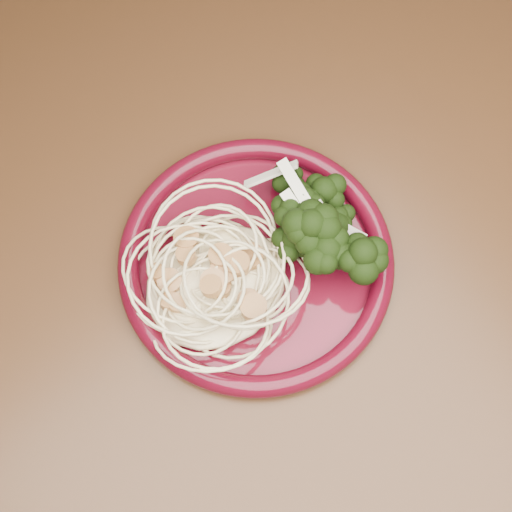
{
  "coord_description": "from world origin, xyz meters",
  "views": [
    {
      "loc": [
        -0.02,
        -0.25,
        1.35
      ],
      "look_at": [
        0.12,
        -0.07,
        0.77
      ],
      "focal_mm": 50.0,
      "sensor_mm": 36.0,
      "label": 1
    }
  ],
  "objects": [
    {
      "name": "scallop_cluster",
      "position": [
        0.08,
        -0.07,
        0.8
      ],
      "size": [
        0.12,
        0.12,
        0.04
      ],
      "primitive_type": null,
      "rotation": [
        0.0,
        0.0,
        -0.06
      ],
      "color": "tan",
      "rests_on": "spaghetti_pile"
    },
    {
      "name": "broccoli_pile",
      "position": [
        0.17,
        -0.07,
        0.78
      ],
      "size": [
        0.09,
        0.14,
        0.05
      ],
      "primitive_type": "ellipsoid",
      "rotation": [
        0.0,
        0.0,
        -0.06
      ],
      "color": "black",
      "rests_on": "dinner_plate"
    },
    {
      "name": "onion_garnish",
      "position": [
        0.17,
        -0.07,
        0.81
      ],
      "size": [
        0.06,
        0.09,
        0.05
      ],
      "primitive_type": null,
      "rotation": [
        0.0,
        0.0,
        -0.06
      ],
      "color": "#EAE6C8",
      "rests_on": "broccoli_pile"
    },
    {
      "name": "dining_table",
      "position": [
        0.0,
        0.0,
        0.65
      ],
      "size": [
        1.2,
        0.8,
        0.75
      ],
      "color": "#472814",
      "rests_on": "ground"
    },
    {
      "name": "dinner_plate",
      "position": [
        0.12,
        -0.07,
        0.76
      ],
      "size": [
        0.26,
        0.26,
        0.02
      ],
      "rotation": [
        0.0,
        0.0,
        -0.06
      ],
      "color": "#500917",
      "rests_on": "dining_table"
    },
    {
      "name": "spaghetti_pile",
      "position": [
        0.08,
        -0.07,
        0.77
      ],
      "size": [
        0.13,
        0.12,
        0.03
      ],
      "primitive_type": "ellipsoid",
      "rotation": [
        0.0,
        0.0,
        -0.06
      ],
      "color": "beige",
      "rests_on": "dinner_plate"
    }
  ]
}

